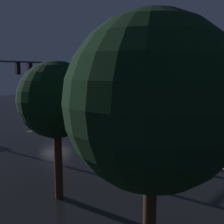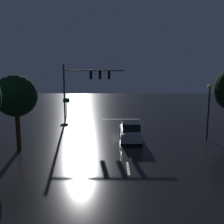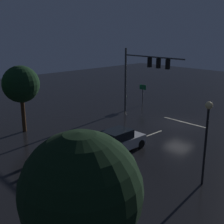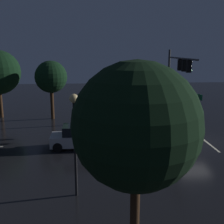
{
  "view_description": "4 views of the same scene",
  "coord_description": "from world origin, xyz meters",
  "px_view_note": "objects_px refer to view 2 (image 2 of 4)",
  "views": [
    {
      "loc": [
        15.44,
        21.65,
        5.59
      ],
      "look_at": [
        -0.49,
        7.18,
        2.35
      ],
      "focal_mm": 43.23,
      "sensor_mm": 36.0,
      "label": 1
    },
    {
      "loc": [
        0.95,
        31.36,
        6.29
      ],
      "look_at": [
        1.12,
        7.84,
        2.41
      ],
      "focal_mm": 39.45,
      "sensor_mm": 36.0,
      "label": 2
    },
    {
      "loc": [
        -15.66,
        24.08,
        9.02
      ],
      "look_at": [
        1.04,
        8.28,
        2.62
      ],
      "focal_mm": 47.26,
      "sensor_mm": 36.0,
      "label": 3
    },
    {
      "loc": [
        -20.83,
        8.32,
        7.17
      ],
      "look_at": [
        -0.67,
        6.71,
        2.68
      ],
      "focal_mm": 45.41,
      "sensor_mm": 36.0,
      "label": 4
    }
  ],
  "objects_px": {
    "street_lamp_left_kerb": "(209,101)",
    "tree_right_near": "(16,96)",
    "traffic_signal_assembly": "(85,81)",
    "car_approaching": "(130,131)",
    "route_sign": "(66,103)"
  },
  "relations": [
    {
      "from": "traffic_signal_assembly",
      "to": "tree_right_near",
      "type": "distance_m",
      "value": 12.61
    },
    {
      "from": "traffic_signal_assembly",
      "to": "car_approaching",
      "type": "relative_size",
      "value": 1.75
    },
    {
      "from": "traffic_signal_assembly",
      "to": "car_approaching",
      "type": "distance_m",
      "value": 11.03
    },
    {
      "from": "car_approaching",
      "to": "route_sign",
      "type": "bearing_deg",
      "value": -56.1
    },
    {
      "from": "route_sign",
      "to": "tree_right_near",
      "type": "distance_m",
      "value": 15.7
    },
    {
      "from": "car_approaching",
      "to": "street_lamp_left_kerb",
      "type": "relative_size",
      "value": 0.85
    },
    {
      "from": "traffic_signal_assembly",
      "to": "route_sign",
      "type": "height_order",
      "value": "traffic_signal_assembly"
    },
    {
      "from": "street_lamp_left_kerb",
      "to": "tree_right_near",
      "type": "relative_size",
      "value": 0.85
    },
    {
      "from": "car_approaching",
      "to": "tree_right_near",
      "type": "relative_size",
      "value": 0.72
    },
    {
      "from": "car_approaching",
      "to": "route_sign",
      "type": "height_order",
      "value": "route_sign"
    },
    {
      "from": "traffic_signal_assembly",
      "to": "car_approaching",
      "type": "bearing_deg",
      "value": 120.23
    },
    {
      "from": "route_sign",
      "to": "traffic_signal_assembly",
      "type": "bearing_deg",
      "value": 131.72
    },
    {
      "from": "traffic_signal_assembly",
      "to": "route_sign",
      "type": "relative_size",
      "value": 2.96
    },
    {
      "from": "route_sign",
      "to": "street_lamp_left_kerb",
      "type": "bearing_deg",
      "value": 141.47
    },
    {
      "from": "car_approaching",
      "to": "tree_right_near",
      "type": "bearing_deg",
      "value": 18.71
    }
  ]
}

